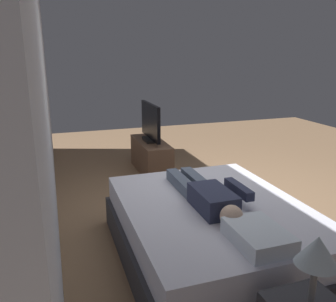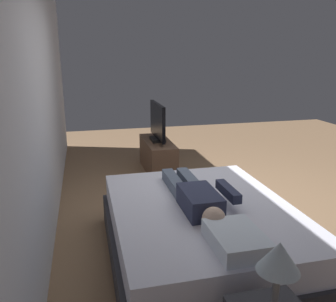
{
  "view_description": "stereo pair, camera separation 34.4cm",
  "coord_description": "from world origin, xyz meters",
  "px_view_note": "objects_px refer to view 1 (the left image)",
  "views": [
    {
      "loc": [
        -3.46,
        1.8,
        1.83
      ],
      "look_at": [
        0.38,
        0.51,
        0.69
      ],
      "focal_mm": 37.36,
      "sensor_mm": 36.0,
      "label": 1
    },
    {
      "loc": [
        -3.56,
        1.47,
        1.83
      ],
      "look_at": [
        0.38,
        0.51,
        0.69
      ],
      "focal_mm": 37.36,
      "sensor_mm": 36.0,
      "label": 2
    }
  ],
  "objects_px": {
    "pillow": "(258,236)",
    "person": "(208,195)",
    "lamp": "(317,252)",
    "tv_stand": "(151,156)",
    "tv": "(151,123)",
    "remote": "(239,191)",
    "bed": "(212,232)"
  },
  "relations": [
    {
      "from": "person",
      "to": "tv",
      "type": "height_order",
      "value": "tv"
    },
    {
      "from": "bed",
      "to": "remote",
      "type": "distance_m",
      "value": 0.49
    },
    {
      "from": "tv",
      "to": "person",
      "type": "bearing_deg",
      "value": 175.75
    },
    {
      "from": "tv_stand",
      "to": "pillow",
      "type": "bearing_deg",
      "value": 177.5
    },
    {
      "from": "bed",
      "to": "remote",
      "type": "relative_size",
      "value": 13.63
    },
    {
      "from": "bed",
      "to": "remote",
      "type": "height_order",
      "value": "remote"
    },
    {
      "from": "bed",
      "to": "lamp",
      "type": "relative_size",
      "value": 4.87
    },
    {
      "from": "pillow",
      "to": "tv_stand",
      "type": "distance_m",
      "value": 3.26
    },
    {
      "from": "remote",
      "to": "tv_stand",
      "type": "xyz_separation_m",
      "value": [
        2.36,
        0.22,
        -0.3
      ]
    },
    {
      "from": "bed",
      "to": "tv_stand",
      "type": "xyz_separation_m",
      "value": [
        2.54,
        -0.14,
        -0.01
      ]
    },
    {
      "from": "bed",
      "to": "tv",
      "type": "xyz_separation_m",
      "value": [
        2.54,
        -0.14,
        0.52
      ]
    },
    {
      "from": "remote",
      "to": "tv_stand",
      "type": "relative_size",
      "value": 0.14
    },
    {
      "from": "lamp",
      "to": "pillow",
      "type": "bearing_deg",
      "value": -6.15
    },
    {
      "from": "tv_stand",
      "to": "lamp",
      "type": "distance_m",
      "value": 3.91
    },
    {
      "from": "bed",
      "to": "tv_stand",
      "type": "distance_m",
      "value": 2.54
    },
    {
      "from": "tv",
      "to": "lamp",
      "type": "distance_m",
      "value": 3.86
    },
    {
      "from": "pillow",
      "to": "lamp",
      "type": "relative_size",
      "value": 1.14
    },
    {
      "from": "tv_stand",
      "to": "tv",
      "type": "relative_size",
      "value": 1.25
    },
    {
      "from": "pillow",
      "to": "tv_stand",
      "type": "relative_size",
      "value": 0.44
    },
    {
      "from": "tv_stand",
      "to": "lamp",
      "type": "bearing_deg",
      "value": 176.91
    },
    {
      "from": "pillow",
      "to": "lamp",
      "type": "xyz_separation_m",
      "value": [
        -0.62,
        0.07,
        0.25
      ]
    },
    {
      "from": "bed",
      "to": "person",
      "type": "bearing_deg",
      "value": 57.25
    },
    {
      "from": "remote",
      "to": "tv",
      "type": "height_order",
      "value": "tv"
    },
    {
      "from": "pillow",
      "to": "tv_stand",
      "type": "xyz_separation_m",
      "value": [
        3.24,
        -0.14,
        -0.35
      ]
    },
    {
      "from": "person",
      "to": "remote",
      "type": "relative_size",
      "value": 8.4
    },
    {
      "from": "lamp",
      "to": "tv_stand",
      "type": "bearing_deg",
      "value": -3.09
    },
    {
      "from": "tv_stand",
      "to": "remote",
      "type": "bearing_deg",
      "value": -174.7
    },
    {
      "from": "bed",
      "to": "lamp",
      "type": "bearing_deg",
      "value": 177.11
    },
    {
      "from": "remote",
      "to": "tv_stand",
      "type": "height_order",
      "value": "remote"
    },
    {
      "from": "remote",
      "to": "lamp",
      "type": "bearing_deg",
      "value": 164.14
    },
    {
      "from": "pillow",
      "to": "person",
      "type": "bearing_deg",
      "value": 3.51
    },
    {
      "from": "pillow",
      "to": "person",
      "type": "distance_m",
      "value": 0.73
    }
  ]
}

